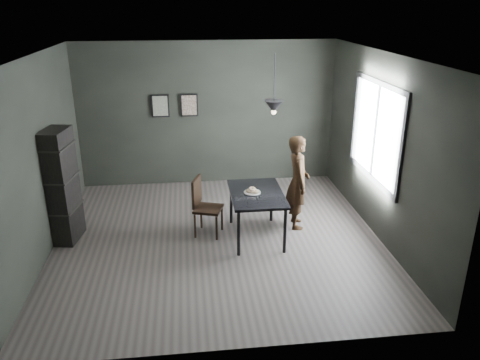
{
  "coord_description": "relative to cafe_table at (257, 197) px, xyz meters",
  "views": [
    {
      "loc": [
        -0.43,
        -6.5,
        3.51
      ],
      "look_at": [
        0.35,
        0.05,
        0.95
      ],
      "focal_mm": 35.0,
      "sensor_mm": 36.0,
      "label": 1
    }
  ],
  "objects": [
    {
      "name": "ceiling",
      "position": [
        -0.6,
        0.0,
        2.13
      ],
      "size": [
        5.0,
        5.0,
        0.02
      ],
      "color": "silver",
      "rests_on": "ground"
    },
    {
      "name": "pendant_lamp",
      "position": [
        0.25,
        0.1,
        1.38
      ],
      "size": [
        0.28,
        0.28,
        0.86
      ],
      "color": "black",
      "rests_on": "ground"
    },
    {
      "name": "back_wall",
      "position": [
        -0.6,
        2.5,
        0.73
      ],
      "size": [
        5.0,
        0.1,
        2.8
      ],
      "primitive_type": "cube",
      "color": "black",
      "rests_on": "ground"
    },
    {
      "name": "ground",
      "position": [
        -0.6,
        0.0,
        -0.67
      ],
      "size": [
        5.0,
        5.0,
        0.0
      ],
      "primitive_type": "plane",
      "color": "#3A3532",
      "rests_on": "ground"
    },
    {
      "name": "woman",
      "position": [
        0.71,
        0.32,
        0.1
      ],
      "size": [
        0.41,
        0.59,
        1.54
      ],
      "primitive_type": "imported",
      "rotation": [
        0.0,
        0.0,
        1.5
      ],
      "color": "black",
      "rests_on": "ground"
    },
    {
      "name": "window_assembly",
      "position": [
        1.87,
        0.2,
        0.93
      ],
      "size": [
        0.04,
        1.96,
        1.56
      ],
      "color": "white",
      "rests_on": "ground"
    },
    {
      "name": "donut_pile",
      "position": [
        -0.07,
        -0.01,
        0.12
      ],
      "size": [
        0.19,
        0.15,
        0.08
      ],
      "rotation": [
        0.0,
        0.0,
        -0.42
      ],
      "color": "beige",
      "rests_on": "white_plate"
    },
    {
      "name": "cafe_table",
      "position": [
        0.0,
        0.0,
        0.0
      ],
      "size": [
        0.8,
        1.2,
        0.75
      ],
      "color": "black",
      "rests_on": "ground"
    },
    {
      "name": "white_plate",
      "position": [
        -0.07,
        -0.01,
        0.08
      ],
      "size": [
        0.23,
        0.23,
        0.01
      ],
      "primitive_type": "cylinder",
      "color": "white",
      "rests_on": "cafe_table"
    },
    {
      "name": "shelf_unit",
      "position": [
        -2.92,
        0.28,
        0.21
      ],
      "size": [
        0.42,
        0.63,
        1.76
      ],
      "primitive_type": "cube",
      "rotation": [
        0.0,
        0.0,
        -0.16
      ],
      "color": "black",
      "rests_on": "ground"
    },
    {
      "name": "wood_chair",
      "position": [
        -0.81,
        0.21,
        -0.14
      ],
      "size": [
        0.51,
        0.51,
        0.94
      ],
      "rotation": [
        0.0,
        0.0,
        -0.32
      ],
      "color": "black",
      "rests_on": "ground"
    },
    {
      "name": "framed_print_left",
      "position": [
        -1.5,
        2.47,
        0.93
      ],
      "size": [
        0.34,
        0.04,
        0.44
      ],
      "color": "black",
      "rests_on": "ground"
    },
    {
      "name": "framed_print_right",
      "position": [
        -0.95,
        2.47,
        0.93
      ],
      "size": [
        0.34,
        0.04,
        0.44
      ],
      "color": "black",
      "rests_on": "ground"
    }
  ]
}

